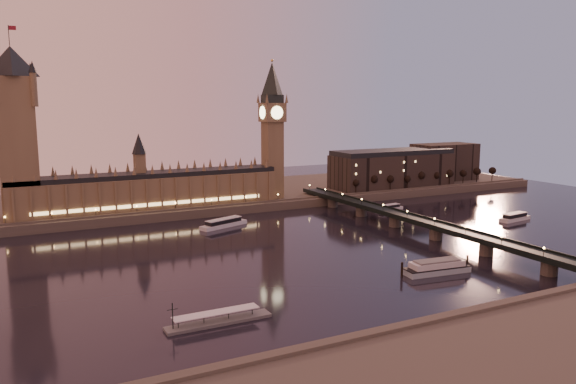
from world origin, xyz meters
name	(u,v)px	position (x,y,z in m)	size (l,w,h in m)	color
ground	(279,251)	(0.00, 0.00, 0.00)	(700.00, 700.00, 0.00)	black
far_embankment	(223,196)	(30.00, 165.00, 3.00)	(560.00, 130.00, 6.00)	#423D35
palace_of_westminster	(149,186)	(-40.12, 120.99, 21.71)	(180.00, 26.62, 52.00)	brown
victoria_tower	(16,123)	(-120.00, 121.00, 65.79)	(31.68, 31.68, 118.00)	brown
big_ben	(272,122)	(53.99, 120.99, 63.95)	(17.68, 17.68, 104.00)	brown
westminster_bridge	(414,224)	(91.61, 0.00, 5.52)	(13.20, 260.00, 15.30)	black
city_block	(410,166)	(194.94, 130.93, 22.24)	(155.00, 45.00, 34.00)	black
bare_tree_0	(358,182)	(124.07, 109.00, 15.15)	(6.03, 6.03, 12.25)	black
bare_tree_1	(374,181)	(140.39, 109.00, 15.15)	(6.03, 6.03, 12.25)	black
bare_tree_2	(391,180)	(156.70, 109.00, 15.15)	(6.03, 6.03, 12.25)	black
bare_tree_3	(406,178)	(173.01, 109.00, 15.15)	(6.03, 6.03, 12.25)	black
bare_tree_4	(421,177)	(189.32, 109.00, 15.15)	(6.03, 6.03, 12.25)	black
bare_tree_5	(436,176)	(205.64, 109.00, 15.15)	(6.03, 6.03, 12.25)	black
bare_tree_6	(450,175)	(221.95, 109.00, 15.15)	(6.03, 6.03, 12.25)	black
bare_tree_7	(464,174)	(238.26, 109.00, 15.15)	(6.03, 6.03, 12.25)	black
bare_tree_8	(478,173)	(254.57, 109.00, 15.15)	(6.03, 6.03, 12.25)	black
bare_tree_9	(491,172)	(270.89, 109.00, 15.15)	(6.03, 6.03, 12.25)	black
cruise_boat_a	(224,223)	(-5.95, 68.01, 2.39)	(34.31, 18.75, 5.42)	silver
cruise_boat_b	(389,208)	(122.77, 65.37, 1.84)	(23.13, 8.08, 4.18)	silver
cruise_boat_c	(515,217)	(175.03, -2.94, 2.28)	(26.54, 10.36, 5.17)	silver
moored_barge	(437,267)	(47.62, -69.40, 2.87)	(36.88, 12.68, 6.80)	#92ACBA
pontoon_pier	(218,320)	(-63.69, -79.70, 1.13)	(39.24, 6.54, 10.46)	#595B5E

